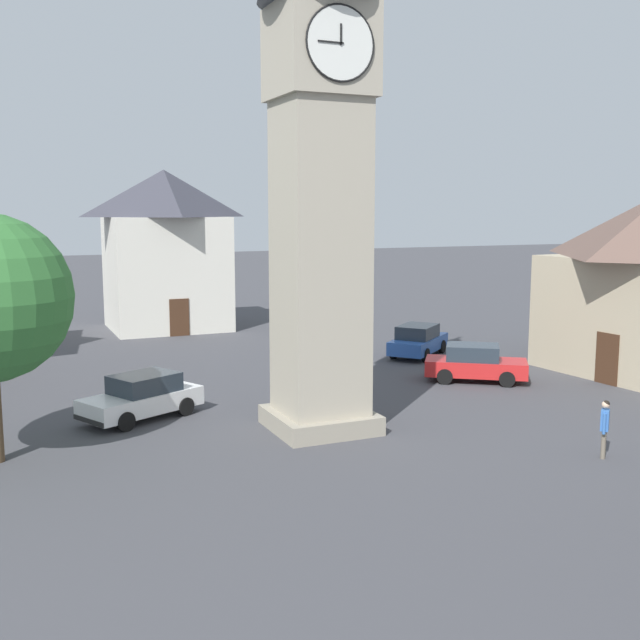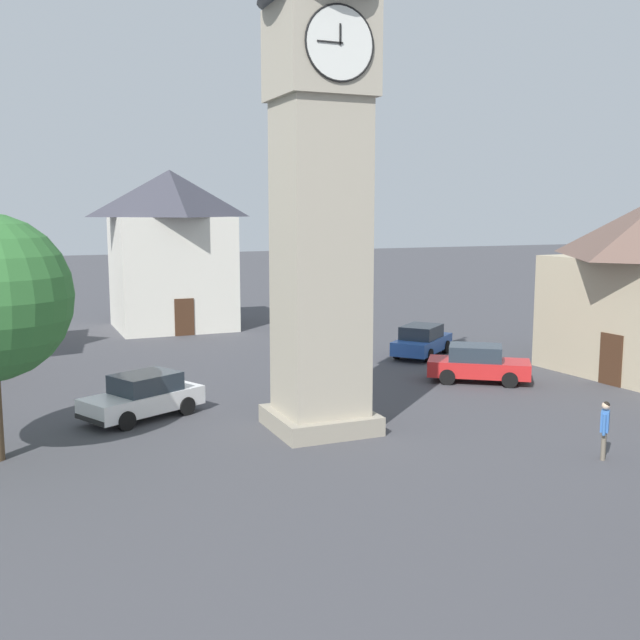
% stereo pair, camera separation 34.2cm
% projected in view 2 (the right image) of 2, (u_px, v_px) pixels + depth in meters
% --- Properties ---
extents(ground_plane, '(200.00, 200.00, 0.00)m').
position_uv_depth(ground_plane, '(320.00, 429.00, 24.50)').
color(ground_plane, '#424247').
extents(clock_tower, '(3.80, 3.80, 18.73)m').
position_uv_depth(clock_tower, '(320.00, 81.00, 22.92)').
color(clock_tower, gray).
rests_on(clock_tower, ground).
extents(car_blue_kerb, '(4.26, 3.92, 1.53)m').
position_uv_depth(car_blue_kerb, '(422.00, 341.00, 36.48)').
color(car_blue_kerb, '#2D5BB7').
rests_on(car_blue_kerb, ground).
extents(car_silver_kerb, '(4.45, 3.32, 1.53)m').
position_uv_depth(car_silver_kerb, '(143.00, 396.00, 25.67)').
color(car_silver_kerb, white).
rests_on(car_silver_kerb, ground).
extents(car_red_corner, '(4.34, 3.76, 1.53)m').
position_uv_depth(car_red_corner, '(478.00, 364.00, 31.06)').
color(car_red_corner, red).
rests_on(car_red_corner, ground).
extents(pedestrian, '(0.44, 0.40, 1.69)m').
position_uv_depth(pedestrian, '(605.00, 425.00, 21.37)').
color(pedestrian, '#706656').
rests_on(pedestrian, ground).
extents(building_hall_far, '(6.93, 6.39, 9.33)m').
position_uv_depth(building_hall_far, '(171.00, 248.00, 44.62)').
color(building_hall_far, silver).
rests_on(building_hall_far, ground).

